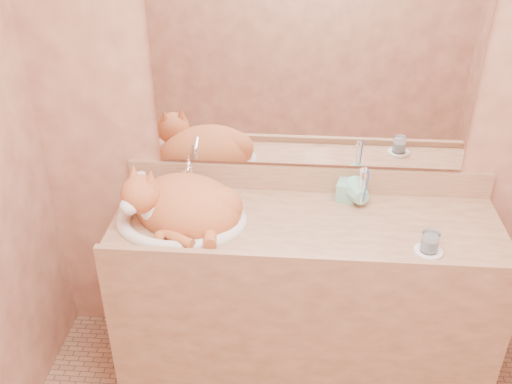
# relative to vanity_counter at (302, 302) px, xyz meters

# --- Properties ---
(wall_back) EXTENTS (2.40, 0.02, 2.50)m
(wall_back) POSITION_rel_vanity_counter_xyz_m (0.00, 0.28, 0.82)
(wall_back) COLOR #975944
(wall_back) RESTS_ON ground
(vanity_counter) EXTENTS (1.60, 0.55, 0.85)m
(vanity_counter) POSITION_rel_vanity_counter_xyz_m (0.00, 0.00, 0.00)
(vanity_counter) COLOR brown
(vanity_counter) RESTS_ON floor
(mirror) EXTENTS (1.30, 0.02, 0.80)m
(mirror) POSITION_rel_vanity_counter_xyz_m (0.00, 0.26, 0.97)
(mirror) COLOR white
(mirror) RESTS_ON wall_back
(sink_basin) EXTENTS (0.61, 0.54, 0.17)m
(sink_basin) POSITION_rel_vanity_counter_xyz_m (-0.51, -0.02, 0.51)
(sink_basin) COLOR white
(sink_basin) RESTS_ON vanity_counter
(faucet) EXTENTS (0.07, 0.13, 0.18)m
(faucet) POSITION_rel_vanity_counter_xyz_m (-0.51, 0.18, 0.51)
(faucet) COLOR white
(faucet) RESTS_ON vanity_counter
(cat) EXTENTS (0.57, 0.53, 0.25)m
(cat) POSITION_rel_vanity_counter_xyz_m (-0.51, -0.01, 0.51)
(cat) COLOR #B05128
(cat) RESTS_ON sink_basin
(soap_dispenser) EXTENTS (0.10, 0.10, 0.19)m
(soap_dispenser) POSITION_rel_vanity_counter_xyz_m (0.16, 0.17, 0.52)
(soap_dispenser) COLOR #7CC6AD
(soap_dispenser) RESTS_ON vanity_counter
(toothbrush_cup) EXTENTS (0.14, 0.14, 0.10)m
(toothbrush_cup) POSITION_rel_vanity_counter_xyz_m (0.23, 0.12, 0.48)
(toothbrush_cup) COLOR #7CC6AD
(toothbrush_cup) RESTS_ON vanity_counter
(toothbrushes) EXTENTS (0.03, 0.03, 0.20)m
(toothbrushes) POSITION_rel_vanity_counter_xyz_m (0.23, 0.12, 0.54)
(toothbrushes) COLOR white
(toothbrushes) RESTS_ON toothbrush_cup
(saucer) EXTENTS (0.11, 0.11, 0.01)m
(saucer) POSITION_rel_vanity_counter_xyz_m (0.46, -0.16, 0.43)
(saucer) COLOR white
(saucer) RESTS_ON vanity_counter
(water_glass) EXTENTS (0.07, 0.07, 0.08)m
(water_glass) POSITION_rel_vanity_counter_xyz_m (0.46, -0.16, 0.47)
(water_glass) COLOR white
(water_glass) RESTS_ON saucer
(lotion_bottle) EXTENTS (0.04, 0.04, 0.11)m
(lotion_bottle) POSITION_rel_vanity_counter_xyz_m (-0.72, 0.17, 0.48)
(lotion_bottle) COLOR white
(lotion_bottle) RESTS_ON vanity_counter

